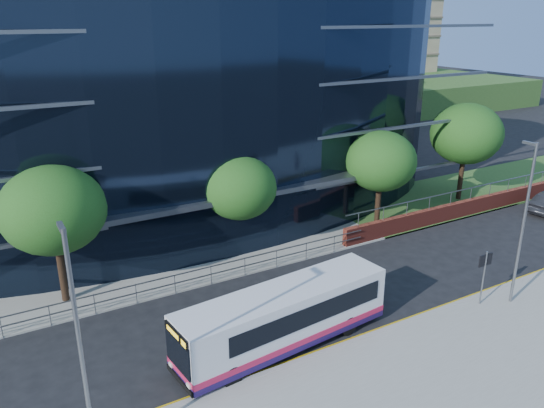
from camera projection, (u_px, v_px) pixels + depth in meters
ground at (387, 316)px, 25.20m from camera, size 200.00×200.00×0.00m
pavement_near at (472, 372)px, 21.09m from camera, size 80.00×8.00×0.15m
kerb at (402, 324)px, 24.36m from camera, size 80.00×0.25×0.16m
yellow_line_outer at (399, 323)px, 24.54m from camera, size 80.00×0.08×0.01m
yellow_line_inner at (396, 322)px, 24.67m from camera, size 80.00×0.08×0.01m
far_forecourt at (184, 256)px, 31.34m from camera, size 50.00×8.00×0.10m
grass_verge at (514, 181)px, 45.41m from camera, size 36.00×8.00×0.12m
glass_office at (154, 97)px, 37.64m from camera, size 44.00×23.10×16.00m
retaining_wall at (524, 194)px, 40.33m from camera, size 34.00×0.40×2.11m
guard_railings at (175, 279)px, 26.88m from camera, size 24.00×0.05×1.10m
apartment_block at (302, 30)px, 83.15m from camera, size 60.00×42.00×30.00m
street_sign at (485, 267)px, 25.29m from camera, size 0.85×0.09×2.80m
tree_far_a at (53, 210)px, 24.80m from camera, size 4.95×4.95×6.98m
tree_far_b at (239, 188)px, 30.12m from camera, size 4.29×4.29×6.05m
tree_far_c at (381, 161)px, 34.30m from camera, size 4.62×4.62×6.51m
tree_far_d at (466, 134)px, 39.11m from camera, size 5.28×5.28×7.44m
tree_dist_e at (322, 89)px, 67.57m from camera, size 4.62×4.62×6.51m
tree_dist_f at (404, 82)px, 76.81m from camera, size 4.29×4.29×6.05m
streetlight_west at (80, 346)px, 15.36m from camera, size 0.15×0.77×8.00m
streetlight_east at (523, 220)px, 24.74m from camera, size 0.15×0.77×8.00m
city_bus at (286, 316)px, 22.52m from camera, size 10.04×3.21×2.67m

